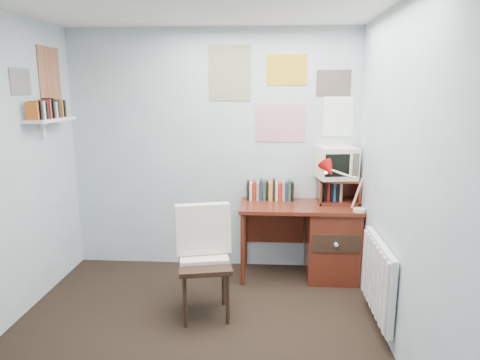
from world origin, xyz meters
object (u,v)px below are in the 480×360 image
object	(u,v)px
desk_lamp	(361,190)
tv_riser	(338,191)
desk_chair	(205,265)
crt_tv	(336,161)
wall_shelf	(50,120)
radiator	(378,278)
desk	(326,239)

from	to	relation	value
desk_lamp	tv_riser	world-z (taller)	desk_lamp
desk_chair	crt_tv	bearing A→B (deg)	27.25
desk_chair	desk_lamp	world-z (taller)	desk_lamp
desk_lamp	wall_shelf	size ratio (longest dim) A/B	0.68
radiator	desk	bearing A→B (deg)	107.24
desk_lamp	radiator	size ratio (longest dim) A/B	0.53
crt_tv	desk_chair	bearing A→B (deg)	-150.04
desk	crt_tv	bearing A→B (deg)	55.77
tv_riser	radiator	bearing A→B (deg)	-80.72
wall_shelf	desk	bearing A→B (deg)	8.40
radiator	desk_lamp	bearing A→B (deg)	91.61
desk	desk_chair	world-z (taller)	desk_chair
desk_lamp	crt_tv	bearing A→B (deg)	114.25
desk_lamp	tv_riser	size ratio (longest dim) A/B	1.05
desk	radiator	xyz separation A→B (m)	(0.29, -0.93, 0.01)
desk_chair	radiator	distance (m)	1.41
wall_shelf	desk_chair	bearing A→B (deg)	-17.86
tv_riser	crt_tv	world-z (taller)	crt_tv
desk_lamp	tv_riser	xyz separation A→B (m)	(-0.15, 0.33, -0.09)
crt_tv	wall_shelf	world-z (taller)	wall_shelf
tv_riser	desk_lamp	bearing A→B (deg)	-65.56
desk	crt_tv	distance (m)	0.79
crt_tv	desk	bearing A→B (deg)	-133.43
tv_riser	radiator	distance (m)	1.15
radiator	wall_shelf	world-z (taller)	wall_shelf
desk_lamp	wall_shelf	xyz separation A→B (m)	(-2.84, -0.16, 0.65)
radiator	wall_shelf	distance (m)	3.15
desk	desk_lamp	xyz separation A→B (m)	(0.27, -0.22, 0.57)
desk	wall_shelf	distance (m)	2.87
desk	tv_riser	bearing A→B (deg)	42.96
desk_chair	crt_tv	xyz separation A→B (m)	(1.20, 0.98, 0.73)
radiator	desk_chair	bearing A→B (deg)	176.73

